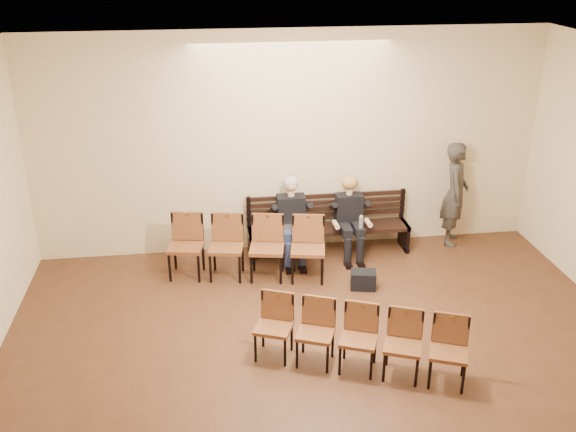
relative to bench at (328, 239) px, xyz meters
name	(u,v)px	position (x,y,z in m)	size (l,w,h in m)	color
room_walls	(355,196)	(-0.57, -3.86, 2.31)	(8.02, 10.01, 3.51)	beige
bench	(328,239)	(0.00, 0.00, 0.00)	(2.60, 0.90, 0.45)	black
seated_man	(292,220)	(-0.61, -0.12, 0.43)	(0.54, 0.75, 1.31)	black
seated_woman	(350,220)	(0.31, -0.12, 0.38)	(0.52, 0.72, 1.20)	black
laptop	(293,228)	(-0.61, -0.25, 0.35)	(0.34, 0.27, 0.25)	silver
water_bottle	(361,229)	(0.42, -0.40, 0.33)	(0.07, 0.07, 0.22)	silver
bag	(363,280)	(0.28, -1.21, -0.09)	(0.36, 0.25, 0.27)	black
passerby	(456,186)	(2.11, 0.10, 0.77)	(0.73, 0.48, 2.00)	#37332D
chair_row_front	(246,248)	(-1.37, -0.65, 0.25)	(2.31, 0.52, 0.95)	brown
chair_row_back	(358,340)	(-0.26, -3.07, 0.18)	(2.47, 0.44, 0.80)	brown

